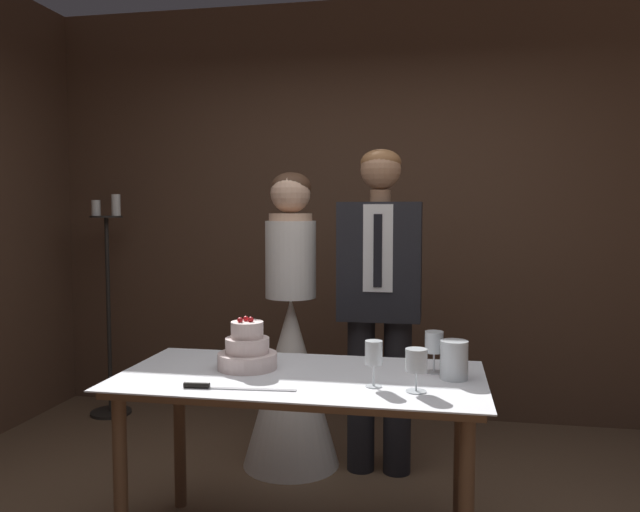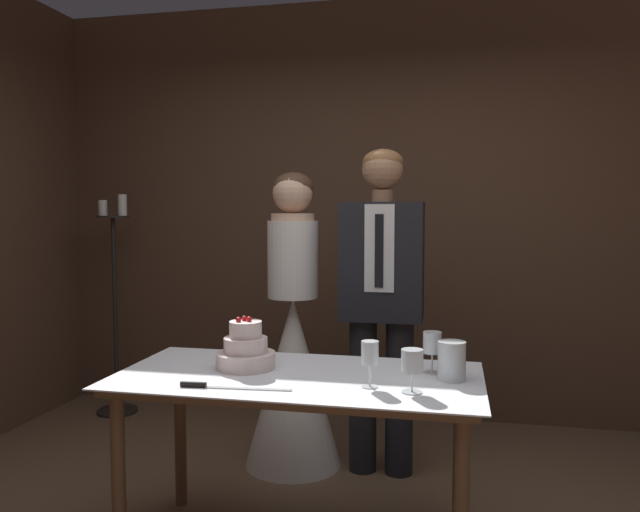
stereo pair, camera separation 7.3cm
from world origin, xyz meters
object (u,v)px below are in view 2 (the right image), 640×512
at_px(hurricane_candle, 452,362).
at_px(tiered_cake, 246,351).
at_px(wine_glass_near, 432,345).
at_px(wine_glass_far, 370,354).
at_px(candle_stand, 115,314).
at_px(wine_glass_middle, 412,362).
at_px(cake_table, 298,395).
at_px(bride, 293,357).
at_px(cake_knife, 214,386).
at_px(groom, 382,290).

bearing_deg(hurricane_candle, tiered_cake, 179.39).
relative_size(wine_glass_near, wine_glass_far, 0.97).
bearing_deg(wine_glass_near, candle_stand, 148.86).
relative_size(wine_glass_far, candle_stand, 0.12).
bearing_deg(wine_glass_middle, cake_table, 161.56).
height_order(wine_glass_near, wine_glass_far, wine_glass_far).
bearing_deg(wine_glass_far, hurricane_candle, 28.93).
distance_m(wine_glass_middle, bride, 1.28).
distance_m(tiered_cake, cake_knife, 0.32).
relative_size(tiered_cake, wine_glass_near, 1.46).
height_order(hurricane_candle, candle_stand, candle_stand).
bearing_deg(wine_glass_middle, wine_glass_far, 166.64).
bearing_deg(candle_stand, cake_table, -41.26).
xyz_separation_m(wine_glass_middle, bride, (-0.72, 1.03, -0.26)).
bearing_deg(tiered_cake, wine_glass_far, -17.69).
distance_m(cake_table, hurricane_candle, 0.64).
relative_size(cake_knife, hurricane_candle, 2.78).
relative_size(wine_glass_middle, groom, 0.09).
xyz_separation_m(bride, groom, (0.49, -0.00, 0.39)).
relative_size(cake_table, wine_glass_far, 8.38).
bearing_deg(cake_knife, wine_glass_middle, 2.88).
xyz_separation_m(cake_knife, hurricane_candle, (0.88, 0.30, 0.07)).
xyz_separation_m(tiered_cake, groom, (0.49, 0.81, 0.17)).
relative_size(tiered_cake, wine_glass_middle, 1.56).
distance_m(bride, candle_stand, 1.58).
distance_m(hurricane_candle, groom, 0.92).
relative_size(cake_table, wine_glass_middle, 9.21).
xyz_separation_m(cake_table, bride, (-0.25, 0.87, -0.06)).
relative_size(hurricane_candle, bride, 0.10).
relative_size(cake_table, candle_stand, 0.97).
relative_size(bride, groom, 0.93).
bearing_deg(hurricane_candle, cake_knife, -160.98).
distance_m(cake_table, cake_knife, 0.38).
bearing_deg(groom, wine_glass_far, -86.12).
distance_m(tiered_cake, hurricane_candle, 0.86).
bearing_deg(bride, wine_glass_middle, -54.92).
distance_m(cake_table, wine_glass_far, 0.40).
xyz_separation_m(hurricane_candle, groom, (-0.37, 0.82, 0.17)).
height_order(cake_knife, wine_glass_near, wine_glass_near).
height_order(cake_table, candle_stand, candle_stand).
height_order(cake_knife, hurricane_candle, hurricane_candle).
height_order(tiered_cake, wine_glass_middle, tiered_cake).
xyz_separation_m(wine_glass_far, candle_stand, (-2.01, 1.61, -0.18)).
xyz_separation_m(cake_knife, wine_glass_far, (0.58, 0.14, 0.12)).
xyz_separation_m(cake_table, hurricane_candle, (0.62, 0.05, 0.16)).
relative_size(wine_glass_middle, wine_glass_far, 0.91).
height_order(tiered_cake, hurricane_candle, tiered_cake).
height_order(cake_knife, wine_glass_far, wine_glass_far).
xyz_separation_m(wine_glass_middle, groom, (-0.23, 1.03, 0.13)).
bearing_deg(cake_table, cake_knife, -136.05).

